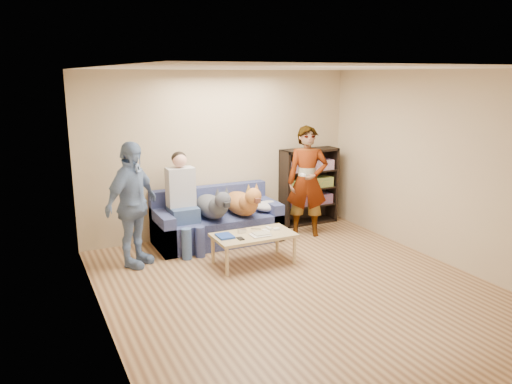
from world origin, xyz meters
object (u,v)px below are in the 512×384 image
person_standing_right (307,182)px  person_seated (183,198)px  camera_silver (242,231)px  bookshelf (308,185)px  sofa (216,224)px  dog_gray (213,206)px  dog_tan (243,203)px  coffee_table (254,237)px  notebook_blue (225,236)px  person_standing_left (132,205)px

person_standing_right → person_seated: person_standing_right is taller
camera_silver → bookshelf: bearing=33.9°
sofa → dog_gray: size_ratio=1.54×
camera_silver → dog_tan: size_ratio=0.10×
camera_silver → coffee_table: bearing=-45.0°
notebook_blue → sofa: 1.09m
dog_gray → coffee_table: (0.23, -0.91, -0.25)m
dog_gray → dog_tan: size_ratio=1.07×
person_standing_left → sofa: person_standing_left is taller
person_standing_right → bookshelf: 0.71m
person_standing_right → camera_silver: bearing=-128.0°
person_standing_right → notebook_blue: 1.90m
person_standing_right → dog_gray: 1.57m
dog_gray → coffee_table: bearing=-75.6°
person_standing_left → dog_gray: size_ratio=1.37×
person_standing_left → coffee_table: person_standing_left is taller
person_standing_right → bookshelf: (0.37, 0.56, -0.20)m
person_seated → dog_gray: bearing=-7.1°
dog_gray → dog_tan: dog_tan is taller
camera_silver → bookshelf: (1.80, 1.21, 0.23)m
person_standing_left → dog_tan: bearing=-32.8°
sofa → coffee_table: 1.11m
person_seated → coffee_table: (0.68, -0.97, -0.40)m
coffee_table → dog_tan: bearing=74.8°
person_standing_left → dog_tan: size_ratio=1.46×
camera_silver → bookshelf: size_ratio=0.08×
coffee_table → camera_silver: bearing=135.0°
camera_silver → bookshelf: 2.18m
person_standing_left → notebook_blue: (1.08, -0.59, -0.41)m
notebook_blue → dog_gray: dog_gray is taller
dog_tan → dog_gray: bearing=175.0°
person_standing_right → dog_tan: person_standing_right is taller
person_standing_right → camera_silver: person_standing_right is taller
sofa → dog_tan: (0.36, -0.22, 0.35)m
person_standing_left → person_seated: 0.87m
notebook_blue → person_seated: bearing=106.8°
person_standing_left → camera_silver: size_ratio=15.38×
person_standing_left → notebook_blue: size_ratio=6.51×
camera_silver → dog_tan: dog_tan is taller
person_standing_right → coffee_table: 1.60m
notebook_blue → dog_tan: 1.06m
sofa → person_standing_right: bearing=-13.0°
person_standing_left → bookshelf: size_ratio=1.30×
notebook_blue → coffee_table: notebook_blue is taller
dog_gray → coffee_table: 0.98m
person_standing_left → person_seated: person_standing_left is taller
person_standing_left → bookshelf: bearing=-28.1°
camera_silver → person_seated: (-0.56, 0.85, 0.33)m
person_standing_right → coffee_table: person_standing_right is taller
dog_gray → person_standing_right: bearing=-5.5°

